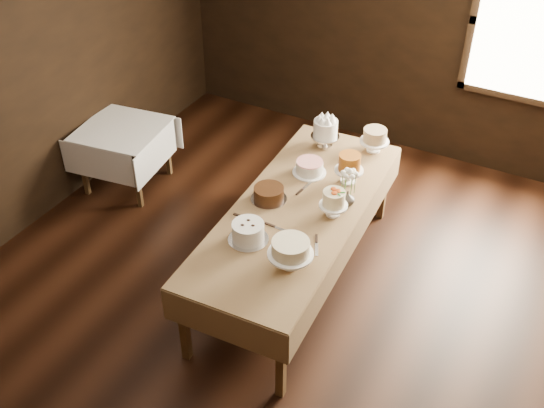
{
  "coord_description": "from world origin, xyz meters",
  "views": [
    {
      "loc": [
        1.88,
        -3.27,
        3.94
      ],
      "look_at": [
        0.0,
        0.2,
        0.95
      ],
      "focal_mm": 42.72,
      "sensor_mm": 36.0,
      "label": 1
    }
  ],
  "objects": [
    {
      "name": "cake_flowers",
      "position": [
        0.38,
        0.52,
        0.87
      ],
      "size": [
        0.23,
        0.23,
        0.24
      ],
      "color": "white",
      "rests_on": "display_table"
    },
    {
      "name": "wall_back",
      "position": [
        0.0,
        3.0,
        1.4
      ],
      "size": [
        5.0,
        0.02,
        2.8
      ],
      "primitive_type": "cube",
      "color": "black",
      "rests_on": "ground"
    },
    {
      "name": "cake_meringue",
      "position": [
        -0.11,
        1.41,
        0.9
      ],
      "size": [
        0.29,
        0.29,
        0.28
      ],
      "color": "silver",
      "rests_on": "display_table"
    },
    {
      "name": "wall_left",
      "position": [
        -2.5,
        0.0,
        1.4
      ],
      "size": [
        0.02,
        6.0,
        2.8
      ],
      "primitive_type": "cube",
      "color": "black",
      "rests_on": "ground"
    },
    {
      "name": "flower_vase",
      "position": [
        0.42,
        0.69,
        0.83
      ],
      "size": [
        0.17,
        0.17,
        0.13
      ],
      "primitive_type": "imported",
      "rotation": [
        0.0,
        0.0,
        3.92
      ],
      "color": "#2D2823",
      "rests_on": "display_table"
    },
    {
      "name": "floor",
      "position": [
        0.0,
        0.0,
        0.0
      ],
      "size": [
        5.0,
        6.0,
        0.01
      ],
      "primitive_type": "cube",
      "color": "black",
      "rests_on": "ground"
    },
    {
      "name": "cake_server_e",
      "position": [
        -0.15,
        0.14,
        0.77
      ],
      "size": [
        0.24,
        0.03,
        0.01
      ],
      "primitive_type": "cube",
      "rotation": [
        0.0,
        0.0,
        0.02
      ],
      "color": "silver",
      "rests_on": "display_table"
    },
    {
      "name": "cake_server_a",
      "position": [
        0.12,
        0.15,
        0.77
      ],
      "size": [
        0.24,
        0.03,
        0.01
      ],
      "primitive_type": "cube",
      "rotation": [
        0.0,
        0.0,
        -0.04
      ],
      "color": "silver",
      "rests_on": "display_table"
    },
    {
      "name": "cake_server_c",
      "position": [
        0.03,
        0.77,
        0.77
      ],
      "size": [
        0.05,
        0.24,
        0.01
      ],
      "primitive_type": "cube",
      "rotation": [
        0.0,
        0.0,
        1.45
      ],
      "color": "silver",
      "rests_on": "display_table"
    },
    {
      "name": "cake_speckled",
      "position": [
        0.31,
        1.55,
        0.87
      ],
      "size": [
        0.27,
        0.27,
        0.23
      ],
      "color": "white",
      "rests_on": "display_table"
    },
    {
      "name": "side_table",
      "position": [
        -2.09,
        0.91,
        0.59
      ],
      "size": [
        0.9,
        0.9,
        0.67
      ],
      "rotation": [
        0.0,
        0.0,
        0.14
      ],
      "color": "#422D17",
      "rests_on": "ground"
    },
    {
      "name": "flower_bouquet",
      "position": [
        0.42,
        0.69,
        1.02
      ],
      "size": [
        0.14,
        0.14,
        0.2
      ],
      "primitive_type": null,
      "color": "white",
      "rests_on": "flower_vase"
    },
    {
      "name": "cake_caramel",
      "position": [
        0.3,
        0.99,
        0.89
      ],
      "size": [
        0.26,
        0.26,
        0.28
      ],
      "color": "white",
      "rests_on": "display_table"
    },
    {
      "name": "cake_server_b",
      "position": [
        0.45,
        0.07,
        0.77
      ],
      "size": [
        0.13,
        0.23,
        0.01
      ],
      "primitive_type": "cube",
      "rotation": [
        0.0,
        0.0,
        -1.12
      ],
      "color": "silver",
      "rests_on": "display_table"
    },
    {
      "name": "cake_cream",
      "position": [
        0.35,
        -0.17,
        0.88
      ],
      "size": [
        0.33,
        0.33,
        0.24
      ],
      "color": "white",
      "rests_on": "display_table"
    },
    {
      "name": "cake_swirl",
      "position": [
        -0.05,
        -0.07,
        0.85
      ],
      "size": [
        0.31,
        0.31,
        0.16
      ],
      "color": "silver",
      "rests_on": "display_table"
    },
    {
      "name": "display_table",
      "position": [
        0.1,
        0.46,
        0.71
      ],
      "size": [
        1.09,
        2.54,
        0.77
      ],
      "rotation": [
        0.0,
        0.0,
        0.05
      ],
      "color": "#422D17",
      "rests_on": "ground"
    },
    {
      "name": "cake_lattice",
      "position": [
        -0.04,
        0.95,
        0.82
      ],
      "size": [
        0.33,
        0.33,
        0.11
      ],
      "color": "white",
      "rests_on": "display_table"
    },
    {
      "name": "cake_chocolate",
      "position": [
        -0.16,
        0.45,
        0.83
      ],
      "size": [
        0.34,
        0.34,
        0.12
      ],
      "color": "silver",
      "rests_on": "display_table"
    },
    {
      "name": "cake_server_d",
      "position": [
        0.37,
        0.71,
        0.77
      ],
      "size": [
        0.16,
        0.21,
        0.01
      ],
      "primitive_type": "cube",
      "rotation": [
        0.0,
        0.0,
        0.96
      ],
      "color": "silver",
      "rests_on": "display_table"
    },
    {
      "name": "window",
      "position": [
        1.3,
        2.94,
        1.6
      ],
      "size": [
        1.1,
        0.05,
        1.3
      ],
      "primitive_type": "cube",
      "color": "#FFEABF",
      "rests_on": "wall_back"
    }
  ]
}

